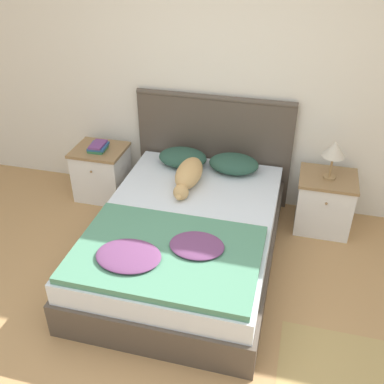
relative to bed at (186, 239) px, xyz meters
name	(u,v)px	position (x,y,z in m)	size (l,w,h in m)	color
ground_plane	(160,356)	(0.08, -1.00, -0.23)	(16.00, 16.00, 0.00)	tan
wall_back	(226,77)	(0.08, 1.13, 1.04)	(9.00, 0.06, 2.55)	silver
bed	(186,239)	(0.00, 0.00, 0.00)	(1.45, 2.07, 0.47)	#4C4238
headboard	(213,147)	(0.00, 1.06, 0.35)	(1.53, 0.06, 1.12)	#4C4238
nightstand_left	(102,172)	(-1.12, 0.80, 0.04)	(0.51, 0.46, 0.54)	white
nightstand_right	(324,202)	(1.12, 0.80, 0.04)	(0.51, 0.46, 0.54)	white
pillow_left	(183,158)	(-0.25, 0.81, 0.32)	(0.47, 0.34, 0.16)	#284C3D
pillow_right	(234,164)	(0.25, 0.81, 0.32)	(0.47, 0.34, 0.16)	#284C3D
quilt	(165,253)	(-0.01, -0.53, 0.27)	(1.33, 0.93, 0.09)	#4C8466
dog	(189,175)	(-0.10, 0.48, 0.34)	(0.22, 0.68, 0.21)	tan
book_stack	(98,147)	(-1.11, 0.77, 0.35)	(0.19, 0.22, 0.07)	#337547
table_lamp	(334,150)	(1.12, 0.78, 0.59)	(0.20, 0.20, 0.36)	#9E7A4C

